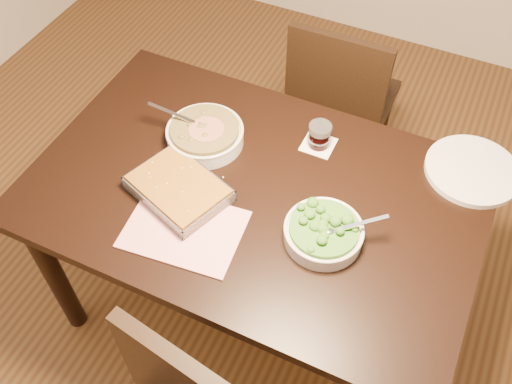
% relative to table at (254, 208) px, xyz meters
% --- Properties ---
extents(ground, '(4.00, 4.00, 0.00)m').
position_rel_table_xyz_m(ground, '(0.00, 0.00, -0.65)').
color(ground, '#472914').
rests_on(ground, ground).
extents(table, '(1.40, 0.90, 0.75)m').
position_rel_table_xyz_m(table, '(0.00, 0.00, 0.00)').
color(table, black).
rests_on(table, ground).
extents(magazine_a, '(0.36, 0.28, 0.01)m').
position_rel_table_xyz_m(magazine_a, '(-0.12, -0.23, 0.10)').
color(magazine_a, '#C6384F').
rests_on(magazine_a, table).
extents(coaster, '(0.10, 0.10, 0.00)m').
position_rel_table_xyz_m(coaster, '(0.11, 0.27, 0.10)').
color(coaster, white).
rests_on(coaster, table).
extents(stew_bowl, '(0.29, 0.26, 0.10)m').
position_rel_table_xyz_m(stew_bowl, '(-0.24, 0.12, 0.13)').
color(stew_bowl, silver).
rests_on(stew_bowl, table).
extents(broccoli_bowl, '(0.25, 0.23, 0.09)m').
position_rel_table_xyz_m(broccoli_bowl, '(0.26, -0.08, 0.13)').
color(broccoli_bowl, silver).
rests_on(broccoli_bowl, table).
extents(baking_dish, '(0.35, 0.30, 0.05)m').
position_rel_table_xyz_m(baking_dish, '(-0.20, -0.11, 0.12)').
color(baking_dish, silver).
rests_on(baking_dish, table).
extents(wine_tumbler, '(0.08, 0.08, 0.09)m').
position_rel_table_xyz_m(wine_tumbler, '(0.11, 0.27, 0.14)').
color(wine_tumbler, black).
rests_on(wine_tumbler, coaster).
extents(dinner_plate, '(0.30, 0.30, 0.02)m').
position_rel_table_xyz_m(dinner_plate, '(0.60, 0.36, 0.11)').
color(dinner_plate, silver).
rests_on(dinner_plate, table).
extents(chair_far, '(0.41, 0.41, 0.87)m').
position_rel_table_xyz_m(chair_far, '(0.03, 0.80, -0.17)').
color(chair_far, black).
rests_on(chair_far, ground).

